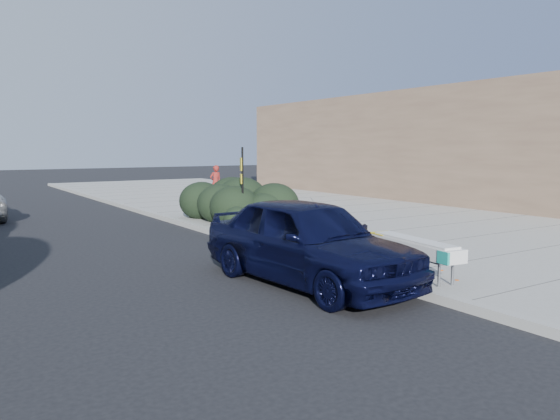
% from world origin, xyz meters
% --- Properties ---
extents(ground, '(120.00, 120.00, 0.00)m').
position_xyz_m(ground, '(0.00, 0.00, 0.00)').
color(ground, black).
rests_on(ground, ground).
extents(sidewalk_near, '(11.20, 50.00, 0.15)m').
position_xyz_m(sidewalk_near, '(5.60, 5.00, 0.07)').
color(sidewalk_near, gray).
rests_on(sidewalk_near, ground).
extents(curb_near, '(0.22, 50.00, 0.17)m').
position_xyz_m(curb_near, '(0.00, 5.00, 0.08)').
color(curb_near, '#9E9E99').
rests_on(curb_near, ground).
extents(building_near, '(6.00, 36.00, 5.00)m').
position_xyz_m(building_near, '(14.00, 3.00, 2.65)').
color(building_near, brown).
rests_on(building_near, sidewalk_near).
extents(bench, '(0.78, 2.33, 0.69)m').
position_xyz_m(bench, '(0.60, -2.30, 0.70)').
color(bench, gray).
rests_on(bench, sidewalk_near).
extents(bike_rack, '(0.23, 0.64, 0.96)m').
position_xyz_m(bike_rack, '(0.60, 0.59, 0.73)').
color(bike_rack, black).
rests_on(bike_rack, sidewalk_near).
extents(sign_post, '(0.14, 0.27, 2.43)m').
position_xyz_m(sign_post, '(0.98, 5.01, 1.54)').
color(sign_post, black).
rests_on(sign_post, sidewalk_near).
extents(hedge, '(2.30, 4.58, 1.72)m').
position_xyz_m(hedge, '(1.50, 6.36, 1.01)').
color(hedge, black).
rests_on(hedge, sidewalk_near).
extents(sedan_navy, '(2.30, 4.98, 1.65)m').
position_xyz_m(sedan_navy, '(-1.09, -1.22, 0.83)').
color(sedan_navy, black).
rests_on(sedan_navy, ground).
extents(pedestrian, '(0.60, 0.41, 1.59)m').
position_xyz_m(pedestrian, '(4.37, 13.63, 0.95)').
color(pedestrian, maroon).
rests_on(pedestrian, sidewalk_near).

